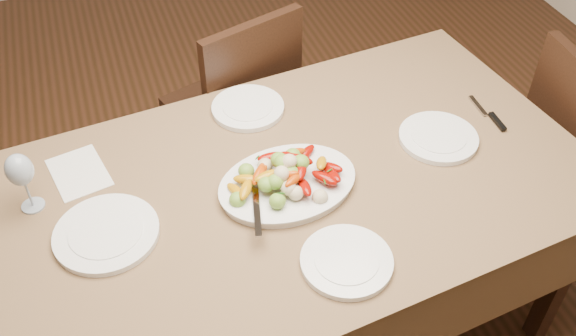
% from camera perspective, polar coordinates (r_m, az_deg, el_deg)
% --- Properties ---
extents(dining_table, '(1.95, 1.24, 0.76)m').
position_cam_1_polar(dining_table, '(2.18, -0.00, -8.45)').
color(dining_table, brown).
rests_on(dining_table, ground).
extents(chair_far, '(0.53, 0.53, 0.95)m').
position_cam_1_polar(chair_far, '(2.65, -5.26, 5.48)').
color(chair_far, black).
rests_on(chair_far, ground).
extents(serving_platter, '(0.43, 0.34, 0.02)m').
position_cam_1_polar(serving_platter, '(1.88, -0.04, -1.55)').
color(serving_platter, white).
rests_on(serving_platter, dining_table).
extents(roasted_vegetables, '(0.35, 0.26, 0.09)m').
position_cam_1_polar(roasted_vegetables, '(1.84, -0.04, -0.29)').
color(roasted_vegetables, '#7E0902').
rests_on(roasted_vegetables, serving_platter).
extents(serving_spoon, '(0.29, 0.13, 0.03)m').
position_cam_1_polar(serving_spoon, '(1.81, -1.39, -2.10)').
color(serving_spoon, '#9EA0A8').
rests_on(serving_spoon, serving_platter).
extents(plate_left, '(0.29, 0.29, 0.02)m').
position_cam_1_polar(plate_left, '(1.82, -15.83, -5.63)').
color(plate_left, white).
rests_on(plate_left, dining_table).
extents(plate_right, '(0.25, 0.25, 0.02)m').
position_cam_1_polar(plate_right, '(2.09, 13.21, 2.62)').
color(plate_right, white).
rests_on(plate_right, dining_table).
extents(plate_far, '(0.24, 0.24, 0.02)m').
position_cam_1_polar(plate_far, '(2.16, -3.58, 5.34)').
color(plate_far, white).
rests_on(plate_far, dining_table).
extents(plate_near, '(0.24, 0.24, 0.02)m').
position_cam_1_polar(plate_near, '(1.70, 5.23, -8.28)').
color(plate_near, white).
rests_on(plate_near, dining_table).
extents(wine_glass, '(0.08, 0.08, 0.20)m').
position_cam_1_polar(wine_glass, '(1.91, -22.45, -1.06)').
color(wine_glass, '#8C99A5').
rests_on(wine_glass, dining_table).
extents(menu_card, '(0.19, 0.24, 0.00)m').
position_cam_1_polar(menu_card, '(2.03, -18.09, -0.38)').
color(menu_card, silver).
rests_on(menu_card, dining_table).
extents(table_knife, '(0.03, 0.20, 0.01)m').
position_cam_1_polar(table_knife, '(2.23, 17.38, 4.53)').
color(table_knife, '#9EA0A8').
rests_on(table_knife, dining_table).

